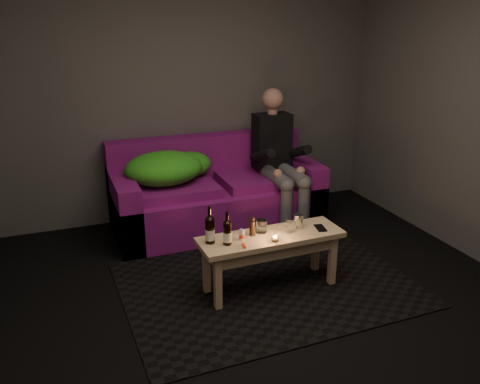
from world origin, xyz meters
The scene contains 17 objects.
floor centered at (0.00, 0.00, 0.00)m, with size 4.50×4.50×0.00m, color black.
room centered at (0.00, 0.47, 1.64)m, with size 4.50×4.50×4.50m.
rug centered at (0.10, 0.49, 0.01)m, with size 2.25×1.64×0.01m, color black.
sofa centered at (0.11, 1.82, 0.32)m, with size 2.03×0.91×0.87m.
green_blanket centered at (-0.37, 1.81, 0.66)m, with size 0.89×0.61×0.30m.
person centered at (0.72, 1.65, 0.70)m, with size 0.37×0.84×1.36m.
coffee_table centered at (0.10, 0.44, 0.38)m, with size 1.13×0.38×0.46m.
beer_bottle_a centered at (-0.37, 0.48, 0.57)m, with size 0.07×0.07×0.28m.
beer_bottle_b centered at (-0.27, 0.41, 0.56)m, with size 0.06×0.06×0.26m.
salt_shaker centered at (-0.14, 0.44, 0.50)m, with size 0.04×0.04×0.08m, color silver.
pepper_mill centered at (-0.04, 0.49, 0.52)m, with size 0.04×0.04×0.12m, color black.
tumbler_back centered at (0.05, 0.52, 0.51)m, with size 0.08×0.08×0.10m, color white.
tealight centered at (0.08, 0.33, 0.48)m, with size 0.06×0.06×0.04m.
tumbler_front centered at (0.26, 0.45, 0.50)m, with size 0.07×0.07×0.08m, color white.
steel_cup centered at (0.36, 0.50, 0.51)m, with size 0.08×0.08×0.11m, color silver.
smartphone centered at (0.51, 0.42, 0.46)m, with size 0.07×0.14×0.01m, color black.
red_lighter centered at (-0.17, 0.33, 0.47)m, with size 0.02×0.07×0.01m, color red.
Camera 1 is at (-1.39, -2.77, 2.06)m, focal length 38.00 mm.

